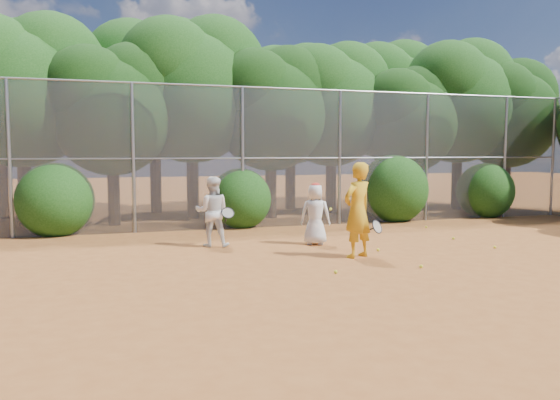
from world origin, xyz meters
name	(u,v)px	position (x,y,z in m)	size (l,w,h in m)	color
ground	(371,268)	(0.00, 0.00, 0.00)	(80.00, 80.00, 0.00)	brown
fence_back	(272,156)	(-0.12, 6.00, 2.05)	(20.05, 0.09, 4.03)	gray
tree_1	(23,84)	(-6.94, 8.54, 4.16)	(4.64, 4.03, 6.35)	black
tree_2	(113,104)	(-4.45, 7.83, 3.58)	(3.99, 3.47, 5.47)	black
tree_3	(193,83)	(-1.94, 8.84, 4.40)	(4.89, 4.26, 6.70)	black
tree_4	(272,104)	(0.55, 8.24, 3.76)	(4.19, 3.64, 5.73)	black
tree_5	(333,99)	(3.06, 9.04, 4.05)	(4.51, 3.92, 6.17)	black
tree_6	(409,115)	(5.55, 8.03, 3.47)	(3.86, 3.36, 5.29)	black
tree_7	(460,96)	(8.06, 8.64, 4.28)	(4.77, 4.14, 6.53)	black
tree_8	(508,109)	(10.05, 8.34, 3.82)	(4.25, 3.70, 5.82)	black
tree_10	(156,83)	(-2.93, 11.05, 4.63)	(5.15, 4.48, 7.06)	black
tree_11	(292,99)	(2.06, 10.64, 4.16)	(4.64, 4.03, 6.35)	black
tree_12	(390,95)	(6.56, 11.24, 4.51)	(5.02, 4.37, 6.88)	black
bush_0	(55,197)	(-6.00, 6.30, 1.00)	(2.00, 2.00, 2.00)	#154010
bush_1	(240,196)	(-1.00, 6.30, 0.90)	(1.80, 1.80, 1.80)	#154010
bush_2	(393,186)	(4.00, 6.30, 1.10)	(2.20, 2.20, 2.20)	#154010
bush_3	(485,188)	(7.50, 6.30, 0.95)	(1.90, 1.90, 1.90)	#154010
player_yellow	(358,210)	(0.20, 1.03, 0.98)	(0.94, 0.72, 1.97)	gold
player_teen	(315,214)	(-0.04, 2.76, 0.73)	(0.83, 0.71, 1.46)	silver
player_white	(212,212)	(-2.40, 3.25, 0.81)	(0.92, 0.80, 1.61)	white
ball_0	(378,250)	(0.94, 1.51, 0.03)	(0.07, 0.07, 0.07)	yellow
ball_1	(453,238)	(3.49, 2.38, 0.03)	(0.07, 0.07, 0.07)	yellow
ball_2	(421,266)	(0.88, -0.31, 0.03)	(0.07, 0.07, 0.07)	yellow
ball_3	(495,247)	(3.62, 1.01, 0.03)	(0.07, 0.07, 0.07)	yellow
ball_4	(336,272)	(-0.83, -0.26, 0.03)	(0.07, 0.07, 0.07)	yellow
ball_5	(426,227)	(4.01, 4.40, 0.03)	(0.07, 0.07, 0.07)	yellow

